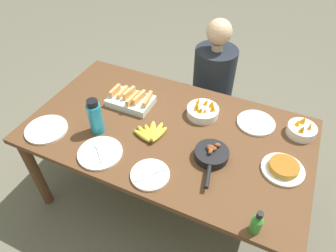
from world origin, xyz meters
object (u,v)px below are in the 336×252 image
at_px(empty_plate_far_right, 46,129).
at_px(empty_plate_mid_edge, 100,153).
at_px(banana_bunch, 151,134).
at_px(melon_tray, 131,100).
at_px(frittata_plate_center, 283,168).
at_px(skillet, 211,155).
at_px(water_bottle, 95,117).
at_px(fruit_bowl_mango, 203,111).
at_px(person_figure, 211,96).
at_px(empty_plate_far_left, 150,175).
at_px(fruit_bowl_citrus, 301,130).
at_px(empty_plate_near_front, 256,123).
at_px(hot_sauce_bottle, 257,223).

relative_size(empty_plate_far_right, empty_plate_mid_edge, 1.01).
xyz_separation_m(banana_bunch, melon_tray, (-0.26, 0.22, 0.02)).
xyz_separation_m(banana_bunch, frittata_plate_center, (0.78, 0.06, 0.00)).
bearing_deg(skillet, water_bottle, -95.40).
bearing_deg(frittata_plate_center, fruit_bowl_mango, 155.52).
bearing_deg(person_figure, empty_plate_far_left, -89.71).
bearing_deg(fruit_bowl_citrus, empty_plate_mid_edge, -147.50).
distance_m(skillet, fruit_bowl_citrus, 0.60).
xyz_separation_m(empty_plate_far_right, water_bottle, (0.30, 0.13, 0.11)).
relative_size(skillet, person_figure, 0.30).
distance_m(empty_plate_far_left, empty_plate_mid_edge, 0.33).
xyz_separation_m(empty_plate_far_right, fruit_bowl_mango, (0.84, 0.55, 0.03)).
relative_size(empty_plate_mid_edge, fruit_bowl_mango, 1.24).
bearing_deg(person_figure, melon_tray, -121.89).
relative_size(skillet, fruit_bowl_mango, 1.61).
bearing_deg(empty_plate_far_right, empty_plate_near_front, 27.32).
xyz_separation_m(fruit_bowl_citrus, person_figure, (-0.70, 0.45, -0.28)).
bearing_deg(empty_plate_far_left, banana_bunch, 115.88).
xyz_separation_m(melon_tray, hot_sauce_bottle, (0.98, -0.57, 0.03)).
relative_size(empty_plate_far_right, water_bottle, 1.09).
height_order(skillet, empty_plate_near_front, skillet).
bearing_deg(skillet, hot_sauce_bottle, 32.22).
bearing_deg(person_figure, banana_bunch, -98.52).
xyz_separation_m(fruit_bowl_mango, hot_sauce_bottle, (0.49, -0.66, 0.03)).
height_order(frittata_plate_center, fruit_bowl_citrus, fruit_bowl_citrus).
relative_size(fruit_bowl_mango, fruit_bowl_citrus, 1.20).
distance_m(empty_plate_far_left, fruit_bowl_citrus, 0.97).
bearing_deg(fruit_bowl_citrus, person_figure, 147.54).
relative_size(frittata_plate_center, empty_plate_mid_edge, 0.91).
xyz_separation_m(empty_plate_far_right, hot_sauce_bottle, (1.33, -0.12, 0.06)).
distance_m(empty_plate_near_front, empty_plate_far_left, 0.78).
height_order(empty_plate_mid_edge, fruit_bowl_citrus, fruit_bowl_citrus).
relative_size(melon_tray, frittata_plate_center, 1.27).
bearing_deg(frittata_plate_center, hot_sauce_bottle, -98.57).
height_order(water_bottle, person_figure, person_figure).
relative_size(melon_tray, water_bottle, 1.24).
relative_size(hot_sauce_bottle, person_figure, 0.13).
relative_size(water_bottle, hot_sauce_bottle, 1.60).
xyz_separation_m(empty_plate_mid_edge, person_figure, (0.33, 1.10, -0.26)).
bearing_deg(water_bottle, banana_bunch, 17.04).
bearing_deg(fruit_bowl_citrus, fruit_bowl_mango, -172.07).
bearing_deg(frittata_plate_center, fruit_bowl_citrus, 81.40).
bearing_deg(empty_plate_far_right, frittata_plate_center, 11.93).
distance_m(water_bottle, person_figure, 1.11).
xyz_separation_m(empty_plate_far_left, empty_plate_mid_edge, (-0.33, 0.02, -0.00)).
xyz_separation_m(fruit_bowl_mango, person_figure, (-0.09, 0.53, -0.28)).
height_order(banana_bunch, empty_plate_mid_edge, banana_bunch).
xyz_separation_m(skillet, fruit_bowl_mango, (-0.17, 0.33, 0.01)).
bearing_deg(empty_plate_mid_edge, empty_plate_far_left, -3.01).
height_order(frittata_plate_center, empty_plate_near_front, frittata_plate_center).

